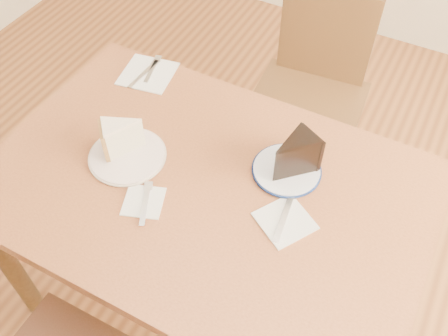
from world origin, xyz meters
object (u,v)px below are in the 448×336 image
chair_far (310,93)px  plate_cream (128,156)px  table (206,205)px  plate_navy (287,170)px  chocolate_cake (292,158)px  carrot_cake (125,137)px

chair_far → plate_cream: 0.88m
table → plate_navy: size_ratio=6.50×
chocolate_cake → chair_far: bearing=-50.2°
chair_far → chocolate_cake: bearing=97.9°
chocolate_cake → carrot_cake: bearing=43.8°
chair_far → plate_navy: chair_far is taller
table → plate_cream: plate_cream is taller
chair_far → carrot_cake: size_ratio=8.07×
table → plate_navy: 0.25m
table → carrot_cake: size_ratio=11.20×
chair_far → carrot_cake: (-0.29, -0.77, 0.33)m
chair_far → plate_cream: bearing=65.2°
chair_far → carrot_cake: chair_far is taller
chair_far → carrot_cake: bearing=63.8°
table → chair_far: chair_far is taller
plate_cream → plate_navy: size_ratio=1.14×
plate_navy → carrot_cake: bearing=-161.8°
plate_cream → carrot_cake: bearing=123.3°
carrot_cake → chocolate_cake: bearing=64.7°
chair_far → plate_navy: bearing=97.1°
table → carrot_cake: carrot_cake is taller
carrot_cake → chocolate_cake: size_ratio=0.88×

